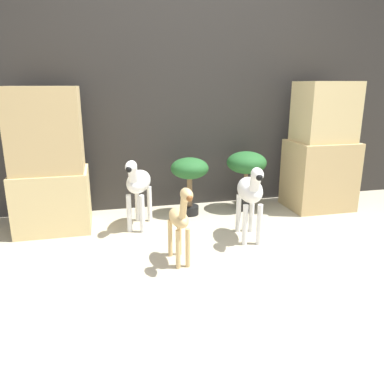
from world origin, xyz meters
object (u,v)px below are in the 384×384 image
potted_palm_back (190,173)px  potted_palm_front (246,167)px  zebra_right (250,192)px  giraffe_figurine (180,218)px  zebra_left (138,184)px

potted_palm_back → potted_palm_front: bearing=1.9°
zebra_right → potted_palm_back: (-0.32, 0.67, 0.02)m
zebra_right → potted_palm_front: bearing=71.1°
potted_palm_front → giraffe_figurine: bearing=-130.8°
zebra_left → giraffe_figurine: zebra_left is taller
zebra_right → zebra_left: 0.92m
zebra_left → potted_palm_front: size_ratio=1.08×
giraffe_figurine → potted_palm_back: (0.29, 0.95, 0.08)m
giraffe_figurine → potted_palm_front: bearing=49.2°
zebra_right → giraffe_figurine: 0.67m
potted_palm_back → zebra_right: bearing=-64.4°
potted_palm_front → potted_palm_back: (-0.55, -0.02, -0.02)m
zebra_left → potted_palm_front: 1.07m
zebra_left → potted_palm_back: zebra_left is taller
zebra_right → potted_palm_front: (0.23, 0.68, 0.03)m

